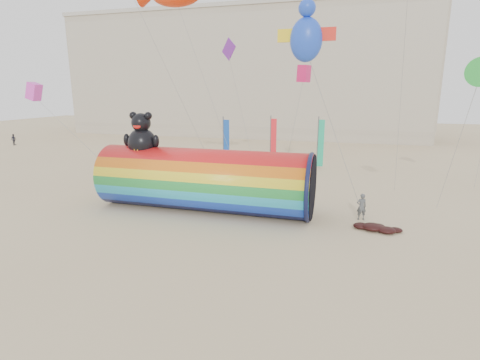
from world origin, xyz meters
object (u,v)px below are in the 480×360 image
(windsock_assembly, at_px, (204,178))
(fabric_bundle, at_px, (377,228))
(kite_handler, at_px, (361,207))
(hotel_building, at_px, (243,75))

(windsock_assembly, relative_size, fabric_bundle, 5.25)
(kite_handler, bearing_deg, fabric_bundle, 96.16)
(kite_handler, xyz_separation_m, fabric_bundle, (0.81, -1.70, -0.63))
(hotel_building, distance_m, kite_handler, 47.82)
(kite_handler, bearing_deg, hotel_building, -84.71)
(fabric_bundle, bearing_deg, kite_handler, 115.52)
(windsock_assembly, height_order, kite_handler, windsock_assembly)
(hotel_building, bearing_deg, kite_handler, -65.35)
(windsock_assembly, bearing_deg, fabric_bundle, -4.42)
(windsock_assembly, bearing_deg, kite_handler, 5.17)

